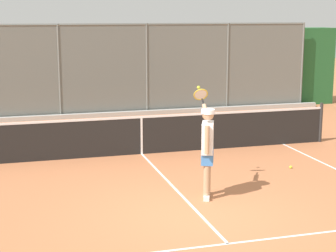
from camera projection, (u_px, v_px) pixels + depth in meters
name	position (u px, v px, depth m)	size (l,w,h in m)	color
ground_plane	(201.00, 215.00, 9.68)	(60.00, 60.00, 0.00)	#B76B42
court_line_markings	(234.00, 250.00, 8.27)	(7.83, 10.47, 0.01)	white
fence_backdrop	(101.00, 72.00, 19.37)	(17.83, 1.37, 3.11)	slate
tennis_net	(141.00, 135.00, 13.80)	(10.07, 0.09, 1.07)	#2D2D2D
tennis_player	(207.00, 146.00, 10.46)	(0.50, 1.40, 2.00)	silver
tennis_ball_near_baseline	(291.00, 167.00, 12.60)	(0.07, 0.07, 0.07)	#CCDB33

